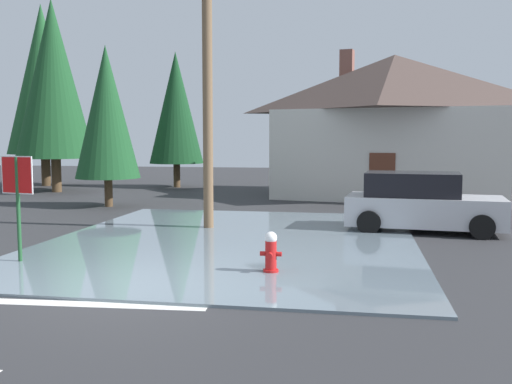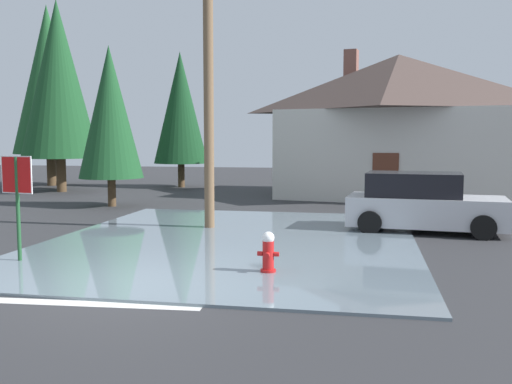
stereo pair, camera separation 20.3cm
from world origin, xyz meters
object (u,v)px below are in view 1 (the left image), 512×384
house (393,123)px  parked_car (421,203)px  fire_hydrant (271,253)px  pine_tree_tall_left (43,80)px  pine_tree_far_center (53,79)px  stop_sign_near (18,187)px  pine_tree_short_left (107,112)px  utility_pole (207,68)px  pine_tree_mid_left (176,108)px

house → parked_car: 10.04m
fire_hydrant → pine_tree_tall_left: size_ratio=0.09×
house → pine_tree_far_center: size_ratio=1.23×
stop_sign_near → pine_tree_short_left: 10.10m
pine_tree_far_center → utility_pole: bearing=-43.9°
house → parked_car: bearing=-88.7°
pine_tree_mid_left → pine_tree_far_center: pine_tree_far_center is taller
fire_hydrant → pine_tree_far_center: 19.98m
house → utility_pole: bearing=-118.5°
pine_tree_far_center → stop_sign_near: bearing=-63.4°
utility_pole → pine_tree_far_center: 13.97m
stop_sign_near → pine_tree_far_center: size_ratio=0.24×
stop_sign_near → pine_tree_short_left: size_ratio=0.37×
utility_pole → stop_sign_near: bearing=-118.1°
pine_tree_tall_left → pine_tree_short_left: size_ratio=1.60×
utility_pole → pine_tree_tall_left: size_ratio=0.90×
utility_pole → pine_tree_short_left: 6.92m
fire_hydrant → pine_tree_tall_left: bearing=129.9°
parked_car → pine_tree_tall_left: bearing=146.4°
stop_sign_near → pine_tree_tall_left: bearing=118.6°
house → pine_tree_mid_left: bearing=165.6°
parked_car → pine_tree_tall_left: (-18.32, 12.19, 4.89)m
pine_tree_mid_left → pine_tree_short_left: 8.63m
utility_pole → pine_tree_far_center: pine_tree_far_center is taller
pine_tree_tall_left → pine_tree_short_left: 11.29m
fire_hydrant → parked_car: bearing=59.8°
pine_tree_mid_left → pine_tree_far_center: size_ratio=0.77×
stop_sign_near → pine_tree_mid_left: 18.57m
fire_hydrant → utility_pole: bearing=116.7°
parked_car → pine_tree_mid_left: 17.03m
utility_pole → pine_tree_short_left: bearing=138.0°
house → pine_tree_short_left: bearing=-151.5°
stop_sign_near → parked_car: size_ratio=0.51×
stop_sign_near → utility_pole: utility_pole is taller
house → pine_tree_tall_left: 18.43m
utility_pole → pine_tree_tall_left: 17.95m
house → pine_tree_short_left: size_ratio=1.85×
fire_hydrant → parked_car: parked_car is taller
pine_tree_tall_left → pine_tree_far_center: size_ratio=1.06×
pine_tree_tall_left → pine_tree_mid_left: 7.43m
parked_car → pine_tree_mid_left: (-11.06, 12.51, 3.35)m
pine_tree_short_left → house: bearing=28.5°
fire_hydrant → pine_tree_short_left: 12.69m
fire_hydrant → parked_car: size_ratio=0.19×
pine_tree_far_center → pine_tree_mid_left: bearing=36.0°
utility_pole → house: 11.93m
house → pine_tree_short_left: 12.24m
utility_pole → pine_tree_tall_left: pine_tree_tall_left is taller
parked_car → pine_tree_mid_left: pine_tree_mid_left is taller
pine_tree_mid_left → pine_tree_short_left: size_ratio=1.17×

